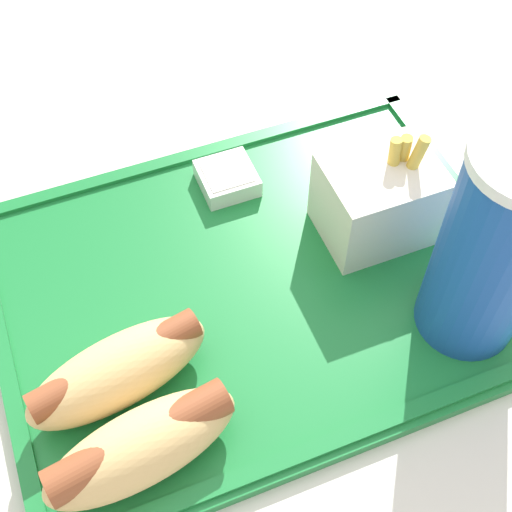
# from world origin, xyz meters

# --- Properties ---
(dining_table) EXTENTS (1.19, 0.97, 0.74)m
(dining_table) POSITION_xyz_m (0.00, 0.00, 0.37)
(dining_table) COLOR beige
(dining_table) RESTS_ON ground_plane
(food_tray) EXTENTS (0.40, 0.30, 0.01)m
(food_tray) POSITION_xyz_m (-0.04, -0.00, 0.75)
(food_tray) COLOR #197233
(food_tray) RESTS_ON dining_table
(soda_cup) EXTENTS (0.08, 0.08, 0.21)m
(soda_cup) POSITION_xyz_m (-0.17, 0.09, 0.84)
(soda_cup) COLOR #194CA5
(soda_cup) RESTS_ON food_tray
(hot_dog_far) EXTENTS (0.14, 0.07, 0.05)m
(hot_dog_far) POSITION_xyz_m (0.08, 0.10, 0.78)
(hot_dog_far) COLOR #DBB270
(hot_dog_far) RESTS_ON food_tray
(hot_dog_near) EXTENTS (0.14, 0.07, 0.05)m
(hot_dog_near) POSITION_xyz_m (0.08, 0.05, 0.78)
(hot_dog_near) COLOR #DBB270
(hot_dog_near) RESTS_ON food_tray
(fries_carton) EXTENTS (0.09, 0.07, 0.10)m
(fries_carton) POSITION_xyz_m (-0.15, -0.02, 0.79)
(fries_carton) COLOR silver
(fries_carton) RESTS_ON food_tray
(sauce_cup_mayo) EXTENTS (0.05, 0.05, 0.02)m
(sauce_cup_mayo) POSITION_xyz_m (-0.06, -0.10, 0.76)
(sauce_cup_mayo) COLOR silver
(sauce_cup_mayo) RESTS_ON food_tray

